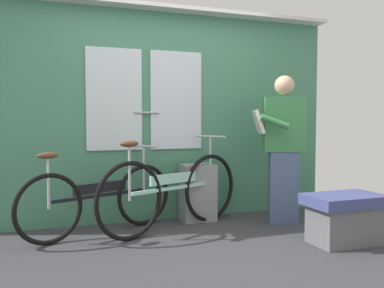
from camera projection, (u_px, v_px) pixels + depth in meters
ground_plane at (207, 257)px, 3.43m from camera, size 5.11×4.35×0.04m
train_door_wall at (162, 111)px, 4.64m from camera, size 4.11×0.28×2.38m
bicycle_near_door at (100, 199)px, 4.03m from camera, size 1.59×0.76×0.87m
bicycle_leaning_behind at (173, 192)px, 4.18m from camera, size 1.69×0.82×0.96m
passenger_reading_newspaper at (283, 146)px, 4.46m from camera, size 0.61×0.55×1.61m
trash_bin_by_wall at (198, 192)px, 4.61m from camera, size 0.37×0.28×0.64m
bench_seat_corner at (344, 217)px, 3.74m from camera, size 0.70×0.44×0.45m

